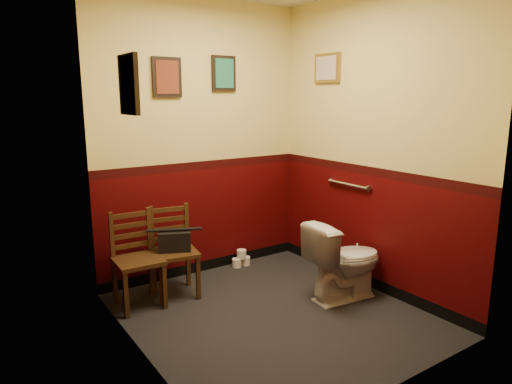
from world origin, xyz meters
TOP-DOWN VIEW (x-y plane):
  - floor at (0.00, 0.00)m, footprint 2.20×2.40m
  - wall_back at (0.00, 1.20)m, footprint 2.20×0.00m
  - wall_front at (0.00, -1.20)m, footprint 2.20×0.00m
  - wall_left at (-1.10, 0.00)m, footprint 0.00×2.40m
  - wall_right at (1.10, 0.00)m, footprint 0.00×2.40m
  - grab_bar at (1.07, 0.25)m, footprint 0.05×0.56m
  - framed_print_back_a at (-0.35, 1.18)m, footprint 0.28×0.04m
  - framed_print_back_b at (0.25, 1.18)m, footprint 0.26×0.04m
  - framed_print_left at (-1.08, 0.10)m, footprint 0.04×0.30m
  - framed_print_right at (1.08, 0.60)m, footprint 0.04×0.34m
  - toilet at (0.72, -0.09)m, footprint 0.75×0.47m
  - toilet_brush at (0.98, 0.01)m, footprint 0.12×0.12m
  - chair_left at (-0.85, 0.82)m, footprint 0.40×0.40m
  - chair_right at (-0.49, 0.85)m, footprint 0.44×0.44m
  - handbag at (-0.50, 0.81)m, footprint 0.32×0.25m
  - tp_stack at (0.38, 1.09)m, footprint 0.21×0.11m

SIDE VIEW (x-z plane):
  - floor at x=0.00m, z-range 0.00..0.00m
  - toilet_brush at x=0.98m, z-range -0.15..0.29m
  - tp_stack at x=0.38m, z-range -0.02..0.17m
  - toilet at x=0.72m, z-range 0.00..0.70m
  - chair_right at x=-0.49m, z-range 0.00..0.81m
  - chair_left at x=-0.85m, z-range 0.00..0.82m
  - handbag at x=-0.50m, z-range 0.41..0.62m
  - grab_bar at x=1.07m, z-range 0.92..0.98m
  - wall_back at x=0.00m, z-range 0.00..2.70m
  - wall_front at x=0.00m, z-range 0.00..2.70m
  - wall_left at x=-1.10m, z-range 0.00..2.70m
  - wall_right at x=1.10m, z-range 0.00..2.70m
  - framed_print_left at x=-1.08m, z-range 1.66..2.04m
  - framed_print_back_a at x=-0.35m, z-range 1.77..2.13m
  - framed_print_back_b at x=0.25m, z-range 1.83..2.17m
  - framed_print_right at x=1.08m, z-range 1.91..2.19m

